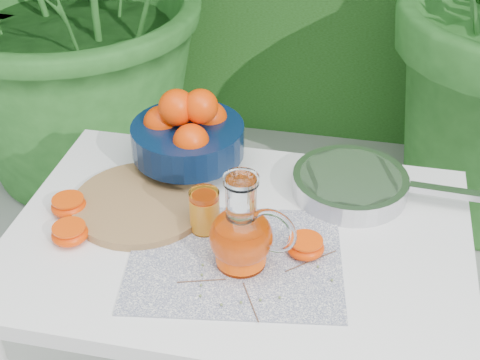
% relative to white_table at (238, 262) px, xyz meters
% --- Properties ---
extents(white_table, '(1.00, 0.70, 0.75)m').
position_rel_white_table_xyz_m(white_table, '(0.00, 0.00, 0.00)').
color(white_table, white).
rests_on(white_table, ground).
extents(placemat, '(0.49, 0.40, 0.00)m').
position_rel_white_table_xyz_m(placemat, '(0.01, -0.08, 0.08)').
color(placemat, '#0B1341').
rests_on(placemat, white_table).
extents(cutting_board, '(0.40, 0.40, 0.02)m').
position_rel_white_table_xyz_m(cutting_board, '(-0.24, 0.05, 0.09)').
color(cutting_board, olive).
rests_on(cutting_board, white_table).
extents(fruit_bowl, '(0.36, 0.36, 0.22)m').
position_rel_white_table_xyz_m(fruit_bowl, '(-0.17, 0.23, 0.18)').
color(fruit_bowl, black).
rests_on(fruit_bowl, white_table).
extents(juice_pitcher, '(0.19, 0.16, 0.21)m').
position_rel_white_table_xyz_m(juice_pitcher, '(0.03, -0.09, 0.16)').
color(juice_pitcher, white).
rests_on(juice_pitcher, white_table).
extents(juice_tumbler, '(0.07, 0.07, 0.10)m').
position_rel_white_table_xyz_m(juice_tumbler, '(-0.07, 0.00, 0.13)').
color(juice_tumbler, white).
rests_on(juice_tumbler, white_table).
extents(saute_pan, '(0.48, 0.28, 0.05)m').
position_rel_white_table_xyz_m(saute_pan, '(0.23, 0.20, 0.11)').
color(saute_pan, '#B8B9BD').
rests_on(saute_pan, white_table).
extents(orange_halves, '(0.64, 0.19, 0.04)m').
position_rel_white_table_xyz_m(orange_halves, '(-0.20, -0.04, 0.10)').
color(orange_halves, '#F43A02').
rests_on(orange_halves, white_table).
extents(thyme_sprigs, '(0.30, 0.24, 0.01)m').
position_rel_white_table_xyz_m(thyme_sprigs, '(0.07, -0.14, 0.09)').
color(thyme_sprigs, brown).
rests_on(thyme_sprigs, white_table).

